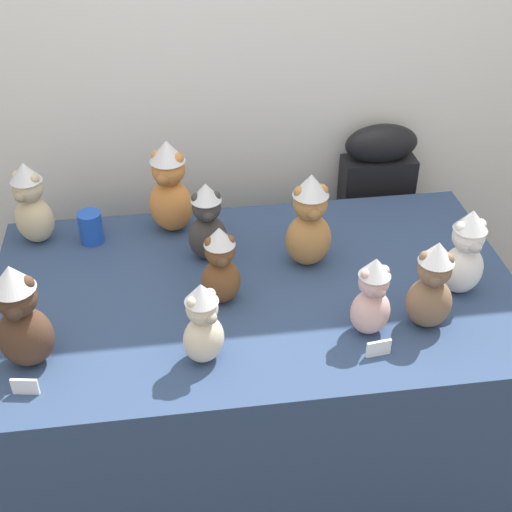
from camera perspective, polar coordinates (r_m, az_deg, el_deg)
The scene contains 17 objects.
ground_plane at distance 2.55m, azimuth 0.83°, elevation -19.28°, with size 10.00×10.00×0.00m, color #3D3838.
wall_back at distance 2.57m, azimuth -2.38°, elevation 17.70°, with size 7.00×0.08×2.60m, color white.
display_table at distance 2.43m, azimuth 0.00°, elevation -9.44°, with size 1.63×0.96×0.74m, color navy.
instrument_case at distance 2.92m, azimuth 9.30°, elevation 1.89°, with size 0.28×0.12×0.97m.
teddy_bear_mocha at distance 2.02m, azimuth 14.02°, elevation -2.37°, with size 0.15×0.14×0.29m.
teddy_bear_chestnut at distance 2.06m, azimuth -2.90°, elevation -0.84°, with size 0.13×0.11×0.26m.
teddy_bear_sand at distance 2.43m, azimuth -17.73°, elevation 4.04°, with size 0.17×0.16×0.29m.
teddy_bear_cocoa at distance 1.93m, azimuth -18.47°, elevation -4.74°, with size 0.15×0.13×0.32m.
teddy_bear_ginger at distance 2.39m, azimuth -7.00°, elevation 5.52°, with size 0.19×0.18×0.34m.
teddy_bear_snow at distance 2.18m, azimuth 16.56°, elevation 0.23°, with size 0.14×0.12×0.29m.
teddy_bear_caramel at distance 2.21m, azimuth 4.33°, elevation 2.81°, with size 0.15×0.13×0.32m.
teddy_bear_charcoal at distance 2.24m, azimuth -3.97°, elevation 2.73°, with size 0.13×0.11×0.28m.
teddy_bear_cream at distance 1.87m, azimuth -4.31°, elevation -5.49°, with size 0.15×0.14×0.26m.
teddy_bear_blush at distance 1.97m, azimuth 9.37°, elevation -3.30°, with size 0.13×0.12×0.25m.
party_cup_blue at distance 2.42m, azimuth -13.21°, elevation 2.27°, with size 0.08×0.08×0.11m, color blue.
name_card_front_left at distance 1.97m, azimuth 9.88°, elevation -7.37°, with size 0.07×0.01×0.05m, color white.
name_card_front_middle at distance 1.93m, azimuth -18.18°, elevation -10.00°, with size 0.07×0.01×0.05m, color white.
Camera 1 is at (-0.24, -1.45, 2.08)m, focal length 49.46 mm.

